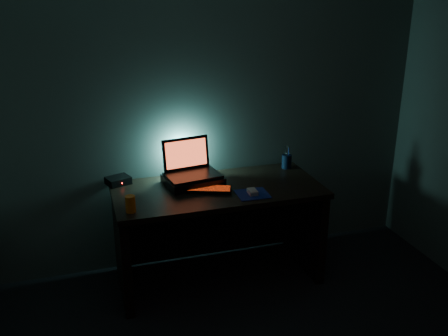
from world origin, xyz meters
name	(u,v)px	position (x,y,z in m)	size (l,w,h in m)	color
room	(332,221)	(0.00, 0.00, 1.25)	(3.50, 4.00, 2.50)	black
desk	(216,217)	(0.00, 1.67, 0.49)	(1.50, 0.70, 0.75)	black
riser	(193,180)	(-0.15, 1.74, 0.78)	(0.40, 0.30, 0.06)	black
laptop	(190,166)	(-0.16, 1.79, 0.87)	(0.41, 0.34, 0.26)	black
keyboard	(203,189)	(-0.12, 1.59, 0.76)	(0.43, 0.26, 0.03)	black
mousepad	(252,194)	(0.20, 1.43, 0.75)	(0.22, 0.20, 0.00)	navy
mouse	(253,192)	(0.20, 1.43, 0.77)	(0.06, 0.10, 0.03)	#95949A
pen_cup	(287,161)	(0.64, 1.85, 0.80)	(0.08, 0.08, 0.11)	black
juice_glass	(130,204)	(-0.65, 1.39, 0.81)	(0.06, 0.06, 0.11)	orange
router	(118,181)	(-0.68, 1.90, 0.78)	(0.20, 0.18, 0.05)	black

